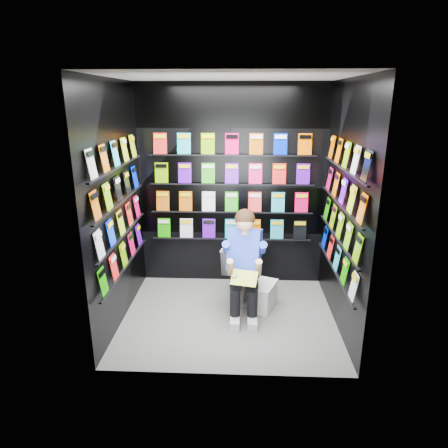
{
  "coord_description": "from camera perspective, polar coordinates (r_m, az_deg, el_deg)",
  "views": [
    {
      "loc": [
        0.13,
        -4.05,
        2.4
      ],
      "look_at": [
        -0.06,
        0.15,
        1.07
      ],
      "focal_mm": 32.0,
      "sensor_mm": 36.0,
      "label": 1
    }
  ],
  "objects": [
    {
      "name": "ceiling",
      "position": [
        4.06,
        0.83,
        20.35
      ],
      "size": [
        2.4,
        2.4,
        0.0
      ],
      "primitive_type": "plane",
      "color": "white",
      "rests_on": "floor"
    },
    {
      "name": "comics_left",
      "position": [
        4.39,
        -14.71,
        2.5
      ],
      "size": [
        0.06,
        1.7,
        1.37
      ],
      "primitive_type": null,
      "color": "#F56500",
      "rests_on": "wall_left"
    },
    {
      "name": "wall_back",
      "position": [
        5.17,
        1.12,
        5.23
      ],
      "size": [
        2.4,
        0.04,
        2.6
      ],
      "primitive_type": "cube",
      "color": "black",
      "rests_on": "floor"
    },
    {
      "name": "comics_back",
      "position": [
        5.14,
        1.11,
        5.22
      ],
      "size": [
        2.1,
        0.06,
        1.37
      ],
      "primitive_type": null,
      "color": "#F56500",
      "rests_on": "wall_back"
    },
    {
      "name": "toilet",
      "position": [
        5.02,
        2.84,
        -6.36
      ],
      "size": [
        0.57,
        0.82,
        0.73
      ],
      "primitive_type": "imported",
      "rotation": [
        0.0,
        0.0,
        2.92
      ],
      "color": "white",
      "rests_on": "floor"
    },
    {
      "name": "longbox",
      "position": [
        4.84,
        5.72,
        -10.34
      ],
      "size": [
        0.33,
        0.43,
        0.29
      ],
      "primitive_type": "cube",
      "rotation": [
        0.0,
        0.0,
        -0.37
      ],
      "color": "white",
      "rests_on": "floor"
    },
    {
      "name": "floor",
      "position": [
        4.71,
        0.69,
        -13.12
      ],
      "size": [
        2.4,
        2.4,
        0.0
      ],
      "primitive_type": "plane",
      "color": "slate",
      "rests_on": "ground"
    },
    {
      "name": "wall_right",
      "position": [
        4.33,
        16.84,
        2.05
      ],
      "size": [
        0.04,
        2.0,
        2.6
      ],
      "primitive_type": "cube",
      "color": "black",
      "rests_on": "floor"
    },
    {
      "name": "longbox_lid",
      "position": [
        4.77,
        5.77,
        -8.67
      ],
      "size": [
        0.36,
        0.46,
        0.03
      ],
      "primitive_type": "cube",
      "rotation": [
        0.0,
        0.0,
        -0.37
      ],
      "color": "white",
      "rests_on": "longbox"
    },
    {
      "name": "wall_left",
      "position": [
        4.4,
        -15.08,
        2.44
      ],
      "size": [
        0.04,
        2.0,
        2.6
      ],
      "primitive_type": "cube",
      "color": "black",
      "rests_on": "floor"
    },
    {
      "name": "reader",
      "position": [
        4.52,
        2.92,
        -3.82
      ],
      "size": [
        0.65,
        0.82,
        1.34
      ],
      "primitive_type": null,
      "rotation": [
        0.0,
        0.0,
        -0.22
      ],
      "color": "#283DC3",
      "rests_on": "toilet"
    },
    {
      "name": "held_comic",
      "position": [
        4.27,
        2.9,
        -7.72
      ],
      "size": [
        0.31,
        0.22,
        0.12
      ],
      "primitive_type": "cube",
      "rotation": [
        -0.96,
        0.0,
        -0.22
      ],
      "color": "green",
      "rests_on": "reader"
    },
    {
      "name": "wall_front",
      "position": [
        3.24,
        0.18,
        -2.28
      ],
      "size": [
        2.4,
        0.04,
        2.6
      ],
      "primitive_type": "cube",
      "color": "black",
      "rests_on": "floor"
    },
    {
      "name": "comics_right",
      "position": [
        4.32,
        16.46,
        2.12
      ],
      "size": [
        0.06,
        1.7,
        1.37
      ],
      "primitive_type": null,
      "color": "#F56500",
      "rests_on": "wall_right"
    }
  ]
}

